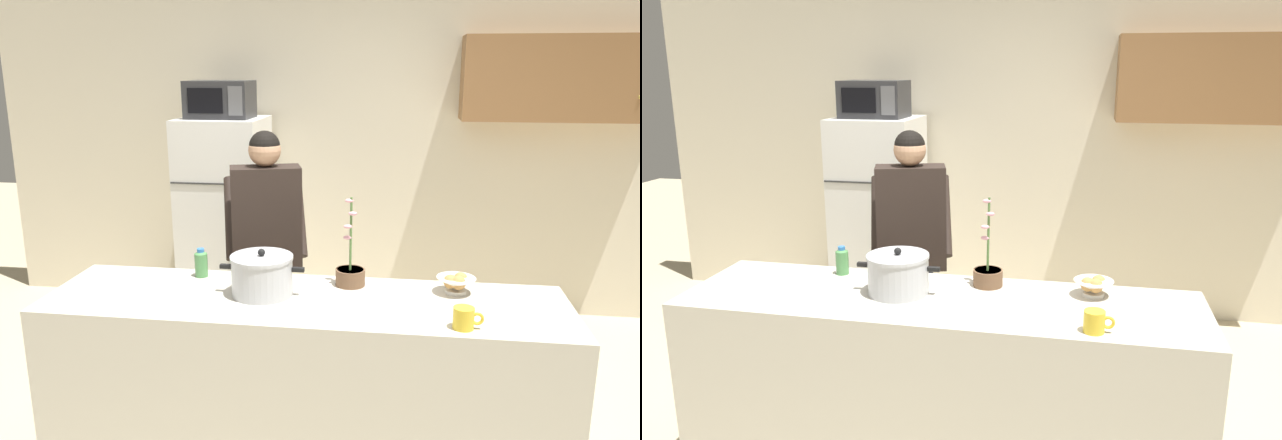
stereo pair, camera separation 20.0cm
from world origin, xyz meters
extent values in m
cube|color=beige|center=(0.00, 2.30, 1.30)|extent=(6.00, 0.12, 2.60)
cube|color=olive|center=(1.60, 2.07, 1.92)|extent=(1.47, 0.34, 0.62)
cube|color=beige|center=(0.00, 0.00, 0.46)|extent=(2.51, 0.68, 0.92)
cube|color=white|center=(-0.94, 1.85, 0.81)|extent=(0.64, 0.64, 1.62)
cube|color=#333333|center=(-0.94, 1.53, 1.16)|extent=(0.63, 0.01, 0.01)
cylinder|color=#B2B2B7|center=(-0.77, 1.50, 0.73)|extent=(0.02, 0.02, 0.73)
cube|color=#2D2D30|center=(-0.94, 1.83, 1.76)|extent=(0.48, 0.36, 0.28)
cube|color=black|center=(-1.00, 1.65, 1.76)|extent=(0.26, 0.01, 0.18)
cube|color=#59595B|center=(-0.77, 1.65, 1.76)|extent=(0.11, 0.01, 0.21)
cylinder|color=#33384C|center=(-0.29, 0.79, 0.40)|extent=(0.11, 0.11, 0.80)
cylinder|color=#33384C|center=(-0.43, 0.75, 0.40)|extent=(0.11, 0.11, 0.80)
cube|color=#2D231E|center=(-0.36, 0.77, 1.11)|extent=(0.45, 0.31, 0.63)
sphere|color=tan|center=(-0.36, 0.77, 1.52)|extent=(0.19, 0.19, 0.19)
sphere|color=black|center=(-0.36, 0.77, 1.55)|extent=(0.18, 0.18, 0.18)
cylinder|color=#2D231E|center=(-0.19, 0.94, 1.09)|extent=(0.18, 0.38, 0.49)
cylinder|color=#2D231E|center=(-0.59, 0.82, 1.09)|extent=(0.18, 0.38, 0.49)
cylinder|color=silver|center=(-0.21, 0.03, 1.01)|extent=(0.30, 0.30, 0.18)
cylinder|color=silver|center=(-0.21, 0.03, 1.11)|extent=(0.31, 0.31, 0.02)
sphere|color=black|center=(-0.21, 0.03, 1.13)|extent=(0.04, 0.04, 0.04)
cube|color=black|center=(-0.39, 0.03, 1.06)|extent=(0.06, 0.02, 0.02)
cube|color=black|center=(-0.03, 0.03, 1.06)|extent=(0.06, 0.02, 0.02)
cylinder|color=yellow|center=(0.73, -0.25, 0.97)|extent=(0.09, 0.09, 0.10)
torus|color=yellow|center=(0.78, -0.25, 0.97)|extent=(0.06, 0.01, 0.06)
cylinder|color=white|center=(0.73, 0.17, 0.93)|extent=(0.11, 0.11, 0.02)
cone|color=white|center=(0.73, 0.17, 0.97)|extent=(0.19, 0.19, 0.06)
sphere|color=tan|center=(0.70, 0.15, 0.98)|extent=(0.07, 0.07, 0.07)
sphere|color=tan|center=(0.75, 0.20, 0.98)|extent=(0.07, 0.07, 0.07)
sphere|color=tan|center=(0.74, 0.14, 0.98)|extent=(0.07, 0.07, 0.07)
cylinder|color=#4C8C4C|center=(-0.59, 0.24, 0.98)|extent=(0.07, 0.07, 0.13)
cone|color=#4C8C4C|center=(-0.59, 0.24, 1.06)|extent=(0.07, 0.07, 0.02)
cylinder|color=#3372BF|center=(-0.59, 0.24, 1.06)|extent=(0.04, 0.04, 0.02)
cylinder|color=brown|center=(0.20, 0.21, 0.96)|extent=(0.15, 0.15, 0.09)
cylinder|color=#38281E|center=(0.20, 0.21, 1.00)|extent=(0.14, 0.13, 0.01)
cylinder|color=#4C7238|center=(0.20, 0.21, 1.19)|extent=(0.01, 0.04, 0.37)
ellipsoid|color=pink|center=(0.19, 0.21, 1.17)|extent=(0.04, 0.03, 0.02)
ellipsoid|color=pink|center=(0.19, 0.19, 1.23)|extent=(0.04, 0.03, 0.02)
ellipsoid|color=pink|center=(0.21, 0.22, 1.29)|extent=(0.04, 0.03, 0.02)
ellipsoid|color=pink|center=(0.19, 0.23, 1.36)|extent=(0.04, 0.03, 0.02)
camera|label=1|loc=(0.45, -2.68, 2.00)|focal=33.96mm
camera|label=2|loc=(0.65, -2.65, 2.00)|focal=33.96mm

